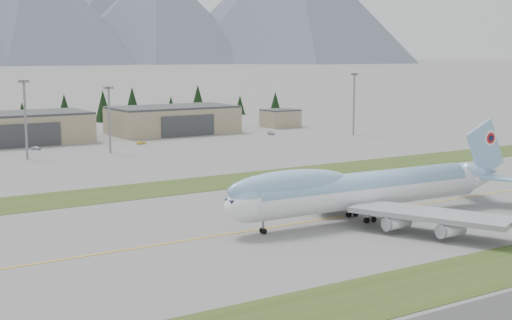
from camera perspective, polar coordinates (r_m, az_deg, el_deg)
ground at (r=133.35m, az=4.12°, el=-4.97°), size 7000.00×7000.00×0.00m
grass_strip_near at (r=106.37m, az=16.54°, el=-8.79°), size 400.00×14.00×0.08m
grass_strip_far at (r=170.82m, az=-4.89°, el=-2.00°), size 400.00×18.00×0.08m
taxiway_line_main at (r=133.35m, az=4.12°, el=-4.97°), size 400.00×0.40×0.02m
boeing_747_freighter at (r=135.42m, az=8.67°, el=-2.31°), size 67.01×58.01×17.71m
hangar_center at (r=262.80m, az=-18.53°, el=2.44°), size 48.00×26.60×10.80m
hangar_right at (r=283.11m, az=-6.66°, el=3.22°), size 48.00×26.60×10.80m
control_shed at (r=306.62m, az=1.96°, el=3.37°), size 14.00×12.00×7.60m
floodlight_masts at (r=220.41m, az=-19.24°, el=4.10°), size 205.17×8.57×23.80m
service_vehicle_a at (r=244.06m, az=-17.17°, el=0.80°), size 2.99×3.68×1.18m
service_vehicle_b at (r=250.73m, az=-9.17°, el=1.26°), size 3.43×1.30×1.12m
service_vehicle_c at (r=277.19m, az=1.20°, el=2.05°), size 2.70×4.75×1.30m
conifer_belt at (r=327.52m, az=-17.71°, el=3.82°), size 268.56×14.60×15.98m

